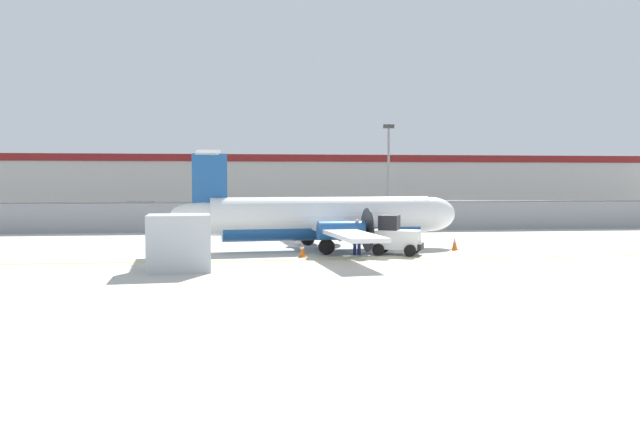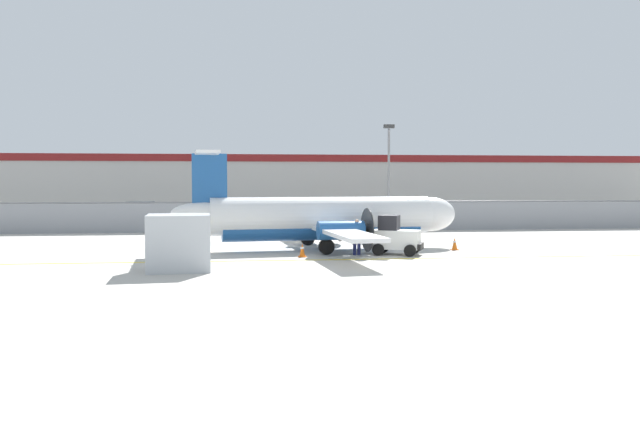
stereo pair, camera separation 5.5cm
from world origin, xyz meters
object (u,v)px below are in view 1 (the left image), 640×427
object	(u,v)px
parked_car_3	(275,210)
apron_light_pole	(389,169)
parked_car_1	(184,215)
parked_car_6	(450,214)
traffic_cone_near_left	(455,244)
traffic_cone_near_right	(205,245)
parked_car_4	(338,210)
parked_car_7	(504,213)
cargo_container	(179,243)
parked_car_0	(141,210)
commuter_airplane	(327,218)
parked_car_5	(373,211)
baggage_tug	(395,237)
ground_crew_worker	(357,235)
traffic_cone_far_left	(302,250)
parked_car_2	(226,208)

from	to	relation	value
parked_car_3	apron_light_pole	xyz separation A→B (m)	(6.89, -16.19, 3.41)
parked_car_1	parked_car_6	world-z (taller)	same
traffic_cone_near_left	traffic_cone_near_right	distance (m)	12.63
parked_car_4	parked_car_7	xyz separation A→B (m)	(12.81, -6.36, 0.00)
cargo_container	parked_car_0	world-z (taller)	cargo_container
commuter_airplane	parked_car_5	xyz separation A→B (m)	(6.96, 23.07, -0.71)
commuter_airplane	traffic_cone_near_right	bearing A→B (deg)	176.53
parked_car_3	apron_light_pole	world-z (taller)	apron_light_pole
baggage_tug	parked_car_1	size ratio (longest dim) A/B	0.61
traffic_cone_near_right	parked_car_3	xyz separation A→B (m)	(4.55, 25.72, 0.58)
traffic_cone_near_left	parked_car_5	bearing A→B (deg)	88.75
commuter_airplane	parked_car_0	xyz separation A→B (m)	(-13.63, 25.60, -0.71)
parked_car_4	parked_car_5	size ratio (longest dim) A/B	1.02
apron_light_pole	ground_crew_worker	bearing A→B (deg)	-109.44
cargo_container	traffic_cone_near_left	world-z (taller)	cargo_container
parked_car_4	parked_car_7	size ratio (longest dim) A/B	1.00
commuter_airplane	apron_light_pole	world-z (taller)	apron_light_pole
traffic_cone_far_left	parked_car_4	bearing A→B (deg)	78.51
ground_crew_worker	parked_car_0	xyz separation A→B (m)	(-14.72, 28.20, -0.06)
cargo_container	parked_car_5	world-z (taller)	cargo_container
cargo_container	parked_car_3	world-z (taller)	cargo_container
parked_car_5	parked_car_2	bearing A→B (deg)	-23.57
parked_car_2	apron_light_pole	world-z (taller)	apron_light_pole
traffic_cone_near_left	parked_car_4	bearing A→B (deg)	96.01
baggage_tug	parked_car_6	size ratio (longest dim) A/B	0.59
cargo_container	parked_car_6	xyz separation A→B (m)	(18.82, 24.00, -0.21)
commuter_airplane	traffic_cone_far_left	xyz separation A→B (m)	(-1.54, -3.06, -1.29)
traffic_cone_near_left	parked_car_4	distance (m)	24.60
ground_crew_worker	parked_car_2	distance (m)	32.46
commuter_airplane	parked_car_5	world-z (taller)	commuter_airplane
parked_car_3	parked_car_7	bearing A→B (deg)	162.10
cargo_container	parked_car_5	xyz separation A→B (m)	(13.67, 29.97, -0.21)
parked_car_1	parked_car_2	world-z (taller)	same
cargo_container	ground_crew_worker	bearing A→B (deg)	23.88
ground_crew_worker	traffic_cone_near_left	bearing A→B (deg)	120.39
baggage_tug	parked_car_5	world-z (taller)	baggage_tug
ground_crew_worker	commuter_airplane	bearing A→B (deg)	-144.05
parked_car_1	parked_car_5	xyz separation A→B (m)	(15.92, 5.86, 0.00)
parked_car_1	parked_car_4	xyz separation A→B (m)	(12.82, 6.29, 0.00)
parked_car_5	parked_car_6	xyz separation A→B (m)	(5.15, -5.97, 0.00)
parked_car_1	parked_car_4	distance (m)	14.28
parked_car_2	traffic_cone_near_right	bearing A→B (deg)	-92.50
commuter_airplane	parked_car_2	size ratio (longest dim) A/B	3.76
commuter_airplane	parked_car_6	xyz separation A→B (m)	(12.11, 17.10, -0.71)
ground_crew_worker	traffic_cone_far_left	bearing A→B (deg)	-66.96
baggage_tug	traffic_cone_near_right	world-z (taller)	baggage_tug
traffic_cone_near_right	traffic_cone_far_left	xyz separation A→B (m)	(4.64, -2.74, 0.00)
commuter_airplane	traffic_cone_far_left	size ratio (longest dim) A/B	25.12
commuter_airplane	ground_crew_worker	distance (m)	2.90
traffic_cone_far_left	parked_car_5	distance (m)	27.48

